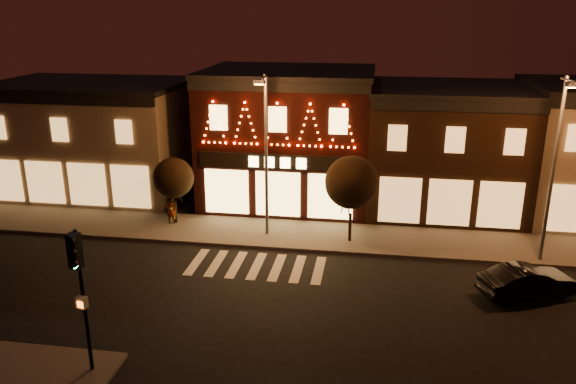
% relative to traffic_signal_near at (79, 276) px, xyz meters
% --- Properties ---
extents(ground, '(120.00, 120.00, 0.00)m').
position_rel_traffic_signal_near_xyz_m(ground, '(3.77, 5.22, -3.74)').
color(ground, black).
rests_on(ground, ground).
extents(sidewalk_far, '(44.00, 4.00, 0.15)m').
position_rel_traffic_signal_near_xyz_m(sidewalk_far, '(5.77, 13.22, -3.67)').
color(sidewalk_far, '#47423D').
rests_on(sidewalk_far, ground).
extents(building_left, '(12.20, 8.28, 7.30)m').
position_rel_traffic_signal_near_xyz_m(building_left, '(-9.23, 19.21, -0.08)').
color(building_left, '#706750').
rests_on(building_left, ground).
extents(building_pulp, '(10.20, 8.34, 8.30)m').
position_rel_traffic_signal_near_xyz_m(building_pulp, '(3.77, 19.20, 0.42)').
color(building_pulp, black).
rests_on(building_pulp, ground).
extents(building_right_a, '(9.20, 8.28, 7.50)m').
position_rel_traffic_signal_near_xyz_m(building_right_a, '(13.27, 19.21, 0.02)').
color(building_right_a, '#311C11').
rests_on(building_right_a, ground).
extents(traffic_signal_near, '(0.41, 0.54, 5.09)m').
position_rel_traffic_signal_near_xyz_m(traffic_signal_near, '(0.00, 0.00, 0.00)').
color(traffic_signal_near, black).
rests_on(traffic_signal_near, sidewalk_near).
extents(streetlamp_mid, '(0.54, 1.95, 8.54)m').
position_rel_traffic_signal_near_xyz_m(streetlamp_mid, '(3.55, 12.76, 1.42)').
color(streetlamp_mid, '#59595E').
rests_on(streetlamp_mid, sidewalk_far).
extents(streetlamp_right, '(0.63, 2.03, 8.85)m').
position_rel_traffic_signal_near_xyz_m(streetlamp_right, '(17.29, 11.56, 1.60)').
color(streetlamp_right, '#59595E').
rests_on(streetlamp_right, sidewalk_far).
extents(tree_left, '(2.26, 2.26, 3.79)m').
position_rel_traffic_signal_near_xyz_m(tree_left, '(-1.90, 13.82, -0.94)').
color(tree_left, black).
rests_on(tree_left, sidewalk_far).
extents(tree_right, '(2.74, 2.74, 4.57)m').
position_rel_traffic_signal_near_xyz_m(tree_right, '(8.02, 12.71, -0.39)').
color(tree_right, black).
rests_on(tree_right, sidewalk_far).
extents(dark_sedan, '(4.39, 2.90, 1.37)m').
position_rel_traffic_signal_near_xyz_m(dark_sedan, '(15.86, 8.14, -3.06)').
color(dark_sedan, black).
rests_on(dark_sedan, ground).
extents(pedestrian, '(0.63, 0.49, 1.53)m').
position_rel_traffic_signal_near_xyz_m(pedestrian, '(-2.10, 13.63, -2.83)').
color(pedestrian, gray).
rests_on(pedestrian, sidewalk_far).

